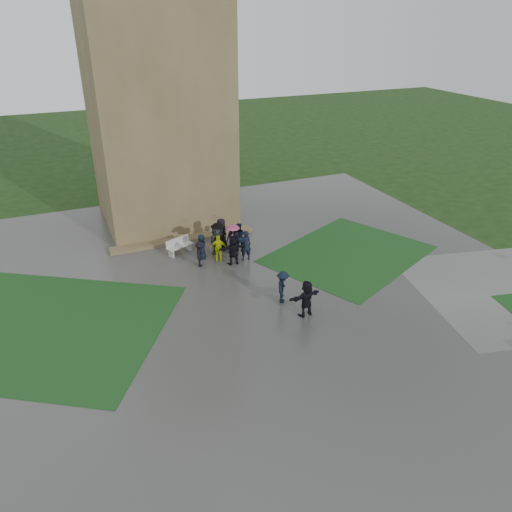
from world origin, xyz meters
name	(u,v)px	position (x,y,z in m)	size (l,w,h in m)	color
ground	(247,332)	(0.00, 0.00, 0.00)	(120.00, 120.00, 0.00)	black
plaza	(231,310)	(0.00, 2.00, 0.01)	(34.00, 34.00, 0.02)	#353533
lawn_inset_left	(41,327)	(-8.50, 4.00, 0.03)	(11.00, 9.00, 0.01)	#133615
lawn_inset_right	(348,254)	(8.50, 5.00, 0.03)	(9.00, 7.00, 0.01)	#133615
tower	(155,82)	(0.00, 15.00, 9.00)	(8.00, 8.00, 18.00)	brown
tower_plinth	(183,240)	(0.00, 10.60, 0.13)	(9.00, 0.80, 0.22)	brown
bench	(179,246)	(-0.66, 9.03, 0.51)	(1.70, 1.10, 0.95)	#B6B7B2
visitor_cluster	(223,240)	(1.59, 7.57, 1.06)	(3.59, 3.18, 2.42)	black
pedestrian_mid	(283,287)	(2.59, 1.72, 0.86)	(1.08, 0.56, 1.67)	black
pedestrian_near	(306,298)	(3.09, 0.21, 0.93)	(1.68, 0.60, 1.81)	black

